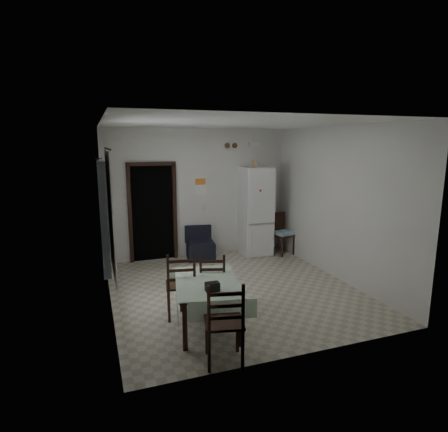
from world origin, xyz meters
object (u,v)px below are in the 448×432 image
Objects in this scene: fridge at (256,211)px; dining_chair_far_right at (212,281)px; dining_table at (207,304)px; dining_chair_far_left at (181,283)px; navy_seat at (201,243)px; corner_chair at (283,234)px; dining_chair_near_head at (224,321)px.

dining_chair_far_right is (-1.90, -2.60, -0.55)m from fridge.
dining_chair_far_left is (-0.27, 0.47, 0.17)m from dining_table.
corner_chair is at bearing -1.40° from navy_seat.
dining_chair_far_right is (-0.56, -2.60, 0.11)m from navy_seat.
corner_chair reaches higher than dining_table.
fridge is 4.59m from dining_chair_near_head.
dining_chair_near_head is (-2.78, -3.69, 0.04)m from corner_chair.
dining_chair_near_head is (0.20, -1.37, 0.01)m from dining_chair_far_left.
dining_chair_near_head reaches higher than dining_chair_far_right.
navy_seat is 2.84m from dining_chair_far_left.
dining_chair_near_head is at bearing -116.01° from fridge.
dining_chair_far_left is at bearing -156.57° from corner_chair.
corner_chair is 0.95× the size of dining_chair_far_left.
fridge is 2.15× the size of dining_chair_far_right.
dining_chair_far_right reaches higher than dining_table.
dining_chair_far_right is at bearing -94.60° from navy_seat.
dining_chair_far_right is (-2.48, -2.29, -0.01)m from corner_chair.
dining_chair_far_left is 1.38m from dining_chair_near_head.
fridge is 0.84m from corner_chair.
dining_chair_far_right reaches higher than navy_seat.
navy_seat is 0.69× the size of dining_chair_near_head.
corner_chair is at bearing -120.47° from dining_chair_far_right.
navy_seat is 0.55× the size of dining_table.
dining_chair_far_left reaches higher than corner_chair.
fridge is 1.49m from navy_seat.
dining_chair_far_right is at bearing -167.31° from dining_chair_far_left.
fridge is 1.94× the size of dining_chair_near_head.
dining_chair_far_left is 0.98× the size of dining_chair_near_head.
corner_chair is 3.37m from dining_chair_far_right.
dining_chair_near_head reaches higher than corner_chair.
fridge reaches higher than navy_seat.
corner_chair reaches higher than dining_chair_far_right.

